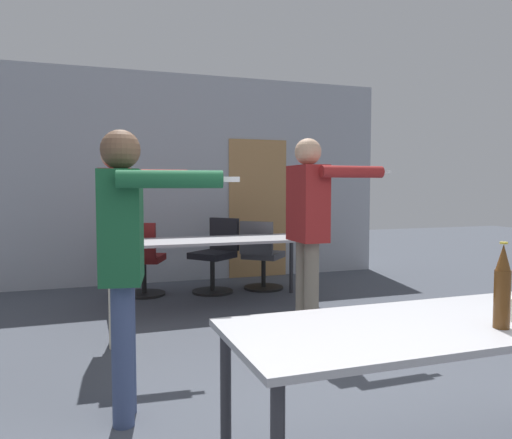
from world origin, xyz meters
TOP-DOWN VIEW (x-y plane):
  - back_wall at (0.03, 5.59)m, footprint 6.06×0.12m
  - conference_table_near at (0.11, 0.29)m, footprint 1.92×0.75m
  - conference_table_far at (0.04, 3.97)m, footprint 2.26×0.76m
  - person_far_watching at (0.54, 2.56)m, footprint 0.80×0.64m
  - person_center_tall at (-1.16, 1.42)m, footprint 0.74×0.67m
  - person_near_casual at (-1.10, 2.86)m, footprint 0.79×0.73m
  - office_chair_side_rolled at (-0.71, 4.69)m, footprint 0.61×0.65m
  - office_chair_mid_tucked at (0.23, 4.67)m, footprint 0.69×0.68m
  - office_chair_far_right at (0.82, 4.58)m, footprint 0.68×0.69m
  - beer_bottle at (0.28, 0.11)m, footprint 0.07×0.07m

SIDE VIEW (x-z plane):
  - office_chair_far_right at x=0.82m, z-range -0.03..0.88m
  - office_chair_side_rolled at x=-0.71m, z-range -0.03..0.89m
  - office_chair_mid_tucked at x=0.23m, z-range -0.03..0.92m
  - conference_table_near at x=0.11m, z-range 0.31..1.07m
  - conference_table_far at x=0.04m, z-range 0.32..1.08m
  - beer_bottle at x=0.28m, z-range 0.75..1.11m
  - person_center_tall at x=-1.16m, z-range 0.18..1.86m
  - person_near_casual at x=-1.10m, z-range 0.17..1.91m
  - person_far_watching at x=0.54m, z-range 0.19..1.97m
  - back_wall at x=0.03m, z-range -0.01..2.93m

